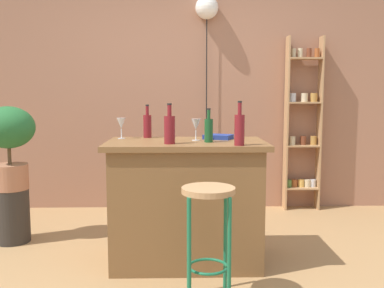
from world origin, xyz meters
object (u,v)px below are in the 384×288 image
object	(u,v)px
bottle_sauce_amber	(170,129)
wine_glass_left	(121,124)
bar_stool	(208,219)
spice_shelf	(303,125)
potted_plant	(9,139)
pendant_globe_light	(207,10)
bottle_vinegar	(239,129)
wine_glass_center	(196,125)
bottle_spirits_clear	(209,130)
cookbook	(218,137)
bottle_wine_red	(147,125)
plant_stool	(12,216)

from	to	relation	value
bottle_sauce_amber	wine_glass_left	distance (m)	0.54
bar_stool	spice_shelf	world-z (taller)	spice_shelf
potted_plant	pendant_globe_light	distance (m)	2.40
bottle_vinegar	wine_glass_center	xyz separation A→B (m)	(-0.29, 0.32, 0.00)
bottle_spirits_clear	cookbook	xyz separation A→B (m)	(0.09, 0.22, -0.08)
potted_plant	spice_shelf	bearing A→B (deg)	20.27
bottle_spirits_clear	pendant_globe_light	bearing A→B (deg)	87.40
bottle_sauce_amber	bottle_wine_red	distance (m)	0.48
wine_glass_center	bottle_vinegar	bearing A→B (deg)	-48.21
bottle_wine_red	cookbook	world-z (taller)	bottle_wine_red
wine_glass_left	pendant_globe_light	xyz separation A→B (m)	(0.75, 1.34, 1.12)
spice_shelf	potted_plant	xyz separation A→B (m)	(-2.79, -1.03, -0.04)
plant_stool	wine_glass_left	size ratio (longest dim) A/B	2.83
pendant_globe_light	plant_stool	bearing A→B (deg)	-148.34
potted_plant	plant_stool	bearing A→B (deg)	0.00
wine_glass_center	plant_stool	bearing A→B (deg)	165.06
potted_plant	bottle_sauce_amber	world-z (taller)	bottle_sauce_amber
potted_plant	bottle_spirits_clear	size ratio (longest dim) A/B	2.87
bottle_vinegar	wine_glass_center	distance (m)	0.43
potted_plant	pendant_globe_light	xyz separation A→B (m)	(1.73, 1.07, 1.27)
spice_shelf	bottle_sauce_amber	bearing A→B (deg)	-130.28
bottle_sauce_amber	cookbook	bearing A→B (deg)	40.73
potted_plant	bottle_sauce_amber	xyz separation A→B (m)	(1.38, -0.63, 0.13)
wine_glass_center	pendant_globe_light	distance (m)	1.87
bottle_spirits_clear	wine_glass_center	bearing A→B (deg)	127.26
spice_shelf	bottle_wine_red	world-z (taller)	spice_shelf
wine_glass_left	pendant_globe_light	size ratio (longest dim) A/B	0.07
bottle_spirits_clear	bottle_vinegar	distance (m)	0.28
plant_stool	bottle_spirits_clear	world-z (taller)	bottle_spirits_clear
potted_plant	cookbook	bearing A→B (deg)	-10.23
bottle_spirits_clear	bar_stool	bearing A→B (deg)	-93.54
bottle_wine_red	wine_glass_left	bearing A→B (deg)	-161.27
potted_plant	wine_glass_left	bearing A→B (deg)	-15.04
bar_stool	bottle_spirits_clear	distance (m)	0.78
bottle_sauce_amber	wine_glass_center	xyz separation A→B (m)	(0.19, 0.21, 0.01)
bottle_vinegar	wine_glass_left	world-z (taller)	bottle_vinegar
plant_stool	bottle_sauce_amber	world-z (taller)	bottle_sauce_amber
bottle_vinegar	bottle_sauce_amber	distance (m)	0.49
spice_shelf	wine_glass_left	size ratio (longest dim) A/B	11.53
bar_stool	cookbook	distance (m)	0.94
bar_stool	cookbook	world-z (taller)	cookbook
cookbook	pendant_globe_light	bearing A→B (deg)	114.20
plant_stool	pendant_globe_light	world-z (taller)	pendant_globe_light
bar_stool	bottle_wine_red	size ratio (longest dim) A/B	2.72
bottle_sauce_amber	spice_shelf	bearing A→B (deg)	49.72
bottle_wine_red	wine_glass_left	xyz separation A→B (m)	(-0.20, -0.07, 0.02)
pendant_globe_light	wine_glass_center	bearing A→B (deg)	-96.22
potted_plant	bottle_spirits_clear	distance (m)	1.75
plant_stool	bottle_wine_red	size ratio (longest dim) A/B	1.74
bottle_sauce_amber	pendant_globe_light	world-z (taller)	pendant_globe_light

